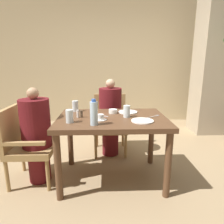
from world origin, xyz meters
TOP-DOWN VIEW (x-y plane):
  - ground_plane at (0.00, 0.00)m, footprint 16.00×16.00m
  - wall_back at (0.00, 2.49)m, footprint 8.00×0.06m
  - pillar_stone at (1.93, 1.63)m, footprint 0.54×0.54m
  - dining_table at (0.00, 0.00)m, footprint 1.20×0.84m
  - chair_left_side at (-0.98, 0.00)m, footprint 0.49×0.49m
  - diner_in_left_chair at (-0.84, 0.00)m, footprint 0.32×0.32m
  - chair_far_side at (0.00, 0.80)m, footprint 0.49×0.49m
  - diner_in_far_chair at (-0.00, 0.66)m, footprint 0.32×0.32m
  - plate_main_left at (0.20, 0.21)m, footprint 0.23×0.23m
  - plate_main_right at (0.30, -0.17)m, footprint 0.23×0.23m
  - teacup_with_saucer at (-0.13, -0.10)m, footprint 0.13×0.13m
  - bowl_small at (0.02, 0.19)m, footprint 0.10×0.10m
  - water_bottle at (-0.19, -0.27)m, footprint 0.07×0.07m
  - glass_tall_near at (-0.44, 0.30)m, footprint 0.07×0.07m
  - glass_tall_mid at (0.16, 0.00)m, footprint 0.07×0.07m
  - glass_tall_far at (-0.43, -0.18)m, footprint 0.07×0.07m
  - salt_shaker at (-0.38, 0.01)m, footprint 0.03×0.03m
  - pepper_shaker at (-0.34, 0.01)m, footprint 0.03×0.03m
  - fork_beside_plate at (0.47, 0.02)m, footprint 0.16×0.12m
  - knife_beside_plate at (-0.12, 0.07)m, footprint 0.17×0.12m

SIDE VIEW (x-z plane):
  - ground_plane at x=0.00m, z-range 0.00..0.00m
  - chair_left_side at x=-0.98m, z-range 0.04..0.90m
  - chair_far_side at x=0.00m, z-range 0.04..0.90m
  - diner_in_left_chair at x=-0.84m, z-range 0.01..1.10m
  - diner_in_far_chair at x=0.00m, z-range 0.01..1.13m
  - dining_table at x=0.00m, z-range 0.27..1.02m
  - fork_beside_plate at x=0.47m, z-range 0.75..0.75m
  - knife_beside_plate at x=-0.12m, z-range 0.75..0.75m
  - plate_main_left at x=0.20m, z-range 0.75..0.76m
  - plate_main_right at x=0.30m, z-range 0.75..0.76m
  - bowl_small at x=0.02m, z-range 0.75..0.80m
  - teacup_with_saucer at x=-0.13m, z-range 0.74..0.81m
  - pepper_shaker at x=-0.34m, z-range 0.75..0.83m
  - salt_shaker at x=-0.38m, z-range 0.75..0.83m
  - glass_tall_near at x=-0.44m, z-range 0.75..0.88m
  - glass_tall_mid at x=0.16m, z-range 0.75..0.88m
  - glass_tall_far at x=-0.43m, z-range 0.75..0.88m
  - water_bottle at x=-0.19m, z-range 0.74..1.00m
  - pillar_stone at x=1.93m, z-range 0.00..2.70m
  - wall_back at x=0.00m, z-range 0.00..2.80m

